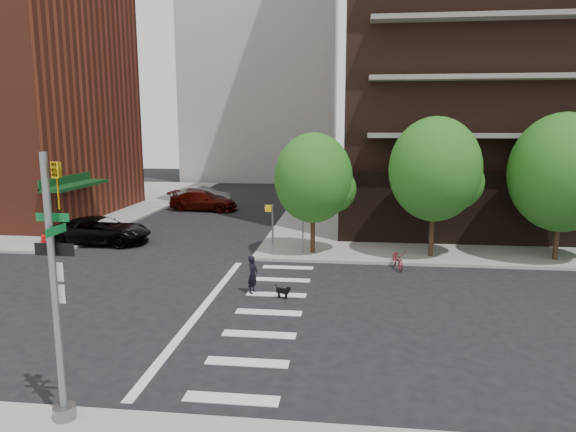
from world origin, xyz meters
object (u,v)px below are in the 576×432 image
object	(u,v)px
traffic_signal	(58,311)
scooter	(398,259)
parked_car_silver	(203,196)
fire_hydrant	(44,241)
parked_car_maroon	(204,201)
dog_walker	(253,275)
parked_car_black	(101,231)

from	to	relation	value
traffic_signal	scooter	distance (m)	16.60
parked_car_silver	fire_hydrant	bearing A→B (deg)	166.59
parked_car_maroon	dog_walker	bearing A→B (deg)	-154.18
fire_hydrant	dog_walker	bearing A→B (deg)	-24.44
fire_hydrant	scooter	distance (m)	18.72
parked_car_black	scooter	xyz separation A→B (m)	(16.37, -3.20, -0.32)
traffic_signal	parked_car_black	size ratio (longest dim) A/B	1.08
scooter	dog_walker	xyz separation A→B (m)	(-6.14, -4.40, 0.32)
fire_hydrant	traffic_signal	bearing A→B (deg)	-56.74
fire_hydrant	parked_car_maroon	size ratio (longest dim) A/B	0.14
parked_car_black	dog_walker	distance (m)	12.74
fire_hydrant	dog_walker	world-z (taller)	dog_walker
parked_car_black	parked_car_maroon	world-z (taller)	parked_car_maroon
traffic_signal	parked_car_black	xyz separation A→B (m)	(-7.73, 17.19, -1.92)
parked_car_maroon	scooter	size ratio (longest dim) A/B	3.13
parked_car_black	dog_walker	bearing A→B (deg)	-128.34
parked_car_silver	dog_walker	xyz separation A→B (m)	(8.56, -22.58, -0.00)
traffic_signal	parked_car_maroon	world-z (taller)	traffic_signal
traffic_signal	parked_car_maroon	xyz separation A→B (m)	(-5.15, 29.24, -1.92)
parked_car_maroon	scooter	bearing A→B (deg)	-133.33
parked_car_maroon	parked_car_silver	size ratio (longest dim) A/B	1.14
fire_hydrant	parked_car_silver	bearing A→B (deg)	76.76
dog_walker	fire_hydrant	bearing A→B (deg)	79.27
parked_car_silver	scooter	xyz separation A→B (m)	(14.70, -18.19, -0.33)
scooter	dog_walker	bearing A→B (deg)	-154.03
traffic_signal	scooter	size ratio (longest dim) A/B	3.50
dog_walker	parked_car_black	bearing A→B (deg)	67.12
parked_car_maroon	dog_walker	distance (m)	21.08
traffic_signal	scooter	xyz separation A→B (m)	(8.64, 13.99, -2.25)
fire_hydrant	parked_car_silver	xyz separation A→B (m)	(3.97, 16.89, 0.22)
parked_car_black	parked_car_silver	distance (m)	15.08
parked_car_silver	parked_car_black	bearing A→B (deg)	173.46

